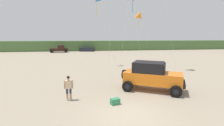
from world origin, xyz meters
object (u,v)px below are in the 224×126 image
at_px(person_watching, 69,87).
at_px(kite_orange_streamer, 140,17).
at_px(jeep, 152,75).
at_px(kite_white_parafoil, 97,0).
at_px(distant_pickup, 60,49).
at_px(distant_sedan, 87,49).
at_px(cooler_box, 115,101).

distance_m(person_watching, kite_orange_streamer, 15.86).
xyz_separation_m(jeep, kite_white_parafoil, (-3.26, 12.46, 8.13)).
distance_m(distant_pickup, distant_sedan, 7.69).
bearing_deg(person_watching, kite_white_parafoil, 77.35).
distance_m(person_watching, kite_white_parafoil, 16.27).
relative_size(cooler_box, distant_sedan, 0.13).
relative_size(distant_pickup, kite_orange_streamer, 0.61).
xyz_separation_m(person_watching, kite_orange_streamer, (8.71, 11.81, 6.00)).
xyz_separation_m(cooler_box, kite_white_parafoil, (0.11, 14.81, 9.14)).
distance_m(cooler_box, distant_pickup, 38.81).
bearing_deg(distant_sedan, jeep, -72.21).
bearing_deg(kite_white_parafoil, person_watching, -102.65).
relative_size(jeep, distant_sedan, 1.19).
relative_size(cooler_box, kite_orange_streamer, 0.07).
relative_size(cooler_box, kite_white_parafoil, 0.06).
xyz_separation_m(distant_pickup, kite_white_parafoil, (8.75, -23.01, 8.39)).
height_order(kite_orange_streamer, kite_white_parafoil, kite_white_parafoil).
bearing_deg(distant_pickup, distant_sedan, 14.41).
bearing_deg(jeep, distant_sedan, 96.96).
bearing_deg(jeep, kite_orange_streamer, 77.32).
bearing_deg(kite_white_parafoil, cooler_box, -90.43).
relative_size(distant_sedan, kite_orange_streamer, 0.55).
bearing_deg(cooler_box, distant_sedan, 76.10).
xyz_separation_m(distant_sedan, kite_orange_streamer, (6.96, -26.71, 6.34)).
xyz_separation_m(distant_pickup, kite_orange_streamer, (14.41, -24.80, 6.00)).
height_order(distant_pickup, kite_white_parafoil, kite_white_parafoil).
relative_size(jeep, distant_pickup, 1.06).
relative_size(jeep, cooler_box, 8.90).
bearing_deg(jeep, distant_pickup, 108.70).
relative_size(person_watching, distant_sedan, 0.40).
distance_m(jeep, distant_sedan, 37.67).
xyz_separation_m(cooler_box, distant_pickup, (-8.64, 37.82, 0.75)).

